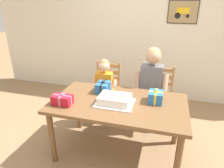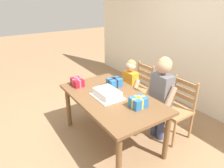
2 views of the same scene
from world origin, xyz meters
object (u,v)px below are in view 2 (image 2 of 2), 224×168
(gift_box_beside_cake, at_px, (77,82))
(chair_right, at_px, (176,109))
(dining_table, at_px, (112,102))
(chair_left, at_px, (138,88))
(gift_box_corner_small, at_px, (138,102))
(gift_box_red_large, at_px, (114,82))
(child_older, at_px, (161,91))
(birthday_cake, at_px, (107,93))
(child_younger, at_px, (130,83))

(gift_box_beside_cake, xyz_separation_m, chair_right, (1.05, 1.11, -0.33))
(dining_table, xyz_separation_m, chair_left, (-0.44, 0.87, -0.18))
(dining_table, relative_size, gift_box_corner_small, 7.91)
(gift_box_corner_small, bearing_deg, gift_box_red_large, 171.46)
(chair_right, distance_m, child_older, 0.41)
(gift_box_beside_cake, distance_m, gift_box_corner_small, 1.09)
(gift_box_beside_cake, relative_size, chair_left, 0.25)
(birthday_cake, relative_size, gift_box_beside_cake, 1.91)
(gift_box_red_large, height_order, chair_left, chair_left)
(dining_table, relative_size, chair_right, 1.73)
(gift_box_beside_cake, relative_size, chair_right, 0.25)
(gift_box_beside_cake, xyz_separation_m, child_younger, (0.22, 0.87, -0.15))
(gift_box_red_large, bearing_deg, gift_box_corner_small, -8.54)
(birthday_cake, distance_m, chair_right, 1.08)
(child_older, bearing_deg, gift_box_beside_cake, -137.01)
(birthday_cake, relative_size, chair_right, 0.48)
(gift_box_corner_small, bearing_deg, dining_table, -163.72)
(gift_box_beside_cake, xyz_separation_m, chair_left, (0.17, 1.11, -0.33))
(gift_box_red_large, bearing_deg, child_older, 34.54)
(child_younger, bearing_deg, gift_box_red_large, -73.72)
(chair_right, relative_size, child_younger, 0.86)
(gift_box_corner_small, relative_size, child_younger, 0.19)
(gift_box_beside_cake, height_order, child_older, child_older)
(dining_table, bearing_deg, chair_right, 63.29)
(birthday_cake, relative_size, gift_box_corner_small, 2.18)
(child_older, bearing_deg, chair_left, 162.52)
(dining_table, relative_size, birthday_cake, 3.62)
(dining_table, relative_size, gift_box_beside_cake, 6.94)
(birthday_cake, bearing_deg, child_older, 62.64)
(gift_box_corner_small, xyz_separation_m, chair_right, (0.02, 0.75, -0.33))
(child_older, relative_size, child_younger, 1.21)
(birthday_cake, bearing_deg, gift_box_corner_small, 21.10)
(gift_box_corner_small, distance_m, child_older, 0.52)
(gift_box_beside_cake, bearing_deg, birthday_cake, 17.66)
(child_younger, bearing_deg, birthday_cake, -62.71)
(chair_left, height_order, child_older, child_older)
(dining_table, distance_m, chair_right, 0.99)
(dining_table, xyz_separation_m, birthday_cake, (-0.03, -0.05, 0.14))
(gift_box_red_large, xyz_separation_m, child_younger, (-0.12, 0.41, -0.15))
(birthday_cake, xyz_separation_m, child_younger, (-0.35, 0.68, -0.14))
(gift_box_corner_small, bearing_deg, child_older, 101.20)
(chair_left, relative_size, child_younger, 0.86)
(birthday_cake, bearing_deg, chair_right, 62.95)
(gift_box_red_large, bearing_deg, chair_right, 42.37)
(dining_table, distance_m, child_younger, 0.74)
(birthday_cake, height_order, child_older, child_older)
(chair_right, distance_m, child_younger, 0.88)
(gift_box_corner_small, distance_m, child_younger, 0.97)
(dining_table, xyz_separation_m, child_younger, (-0.39, 0.63, -0.00))
(child_older, bearing_deg, chair_right, 63.83)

